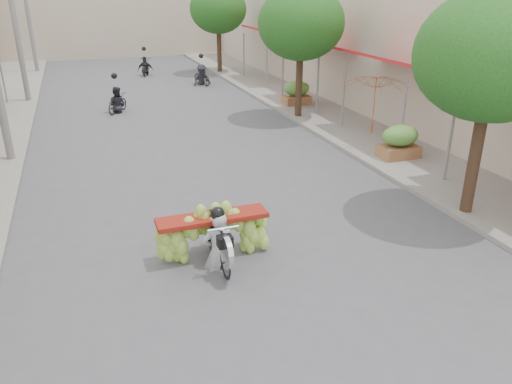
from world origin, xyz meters
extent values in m
plane|color=#4F4F54|center=(0.00, 0.00, 0.00)|extent=(120.00, 120.00, 0.00)
cube|color=gray|center=(7.00, 15.00, 0.06)|extent=(4.00, 60.00, 0.12)
cylinder|color=slate|center=(-6.30, 20.80, 1.27)|extent=(0.08, 0.08, 2.55)
cube|color=beige|center=(12.00, 14.00, 3.00)|extent=(8.00, 40.00, 6.00)
cylinder|color=slate|center=(6.30, 5.90, 1.27)|extent=(0.08, 0.08, 2.55)
cube|color=#AD1718|center=(7.12, 10.00, 2.75)|extent=(1.77, 4.20, 0.53)
cylinder|color=slate|center=(6.30, 8.10, 1.27)|extent=(0.08, 0.08, 2.55)
cylinder|color=slate|center=(6.30, 11.90, 1.27)|extent=(0.08, 0.08, 2.55)
cube|color=#AD1718|center=(7.12, 16.00, 2.75)|extent=(1.77, 4.20, 0.53)
cylinder|color=slate|center=(6.30, 14.10, 1.27)|extent=(0.08, 0.08, 2.55)
cylinder|color=slate|center=(6.30, 17.90, 1.27)|extent=(0.08, 0.08, 2.55)
cube|color=#AD1718|center=(7.12, 22.00, 2.75)|extent=(1.77, 4.20, 0.53)
cylinder|color=slate|center=(6.30, 20.10, 1.27)|extent=(0.08, 0.08, 2.55)
cylinder|color=slate|center=(6.30, 23.90, 1.27)|extent=(0.08, 0.08, 2.55)
cube|color=#BFAE97|center=(0.00, 38.00, 3.50)|extent=(20.00, 6.00, 7.00)
cylinder|color=slate|center=(-5.40, 21.00, 4.00)|extent=(0.24, 0.24, 8.00)
cylinder|color=slate|center=(-5.40, 30.00, 4.00)|extent=(0.24, 0.24, 8.00)
cylinder|color=#3A2719|center=(5.40, 4.00, 1.60)|extent=(0.28, 0.28, 3.20)
ellipsoid|color=#215B1A|center=(5.40, 4.00, 3.80)|extent=(3.40, 3.40, 2.90)
cylinder|color=#3A2719|center=(5.40, 14.00, 1.60)|extent=(0.28, 0.28, 3.20)
ellipsoid|color=#215B1A|center=(5.40, 14.00, 3.80)|extent=(3.40, 3.40, 2.90)
cylinder|color=#3A2719|center=(5.40, 26.00, 1.60)|extent=(0.28, 0.28, 3.20)
ellipsoid|color=#215B1A|center=(5.40, 26.00, 3.80)|extent=(3.40, 3.40, 2.90)
cube|color=brown|center=(6.20, 8.00, 0.37)|extent=(1.20, 0.80, 0.50)
ellipsoid|color=#549136|center=(6.20, 8.00, 0.95)|extent=(1.20, 0.88, 0.66)
cube|color=brown|center=(6.20, 16.00, 0.37)|extent=(1.20, 0.80, 0.50)
ellipsoid|color=#549136|center=(6.20, 16.00, 0.95)|extent=(1.20, 0.88, 0.66)
imported|color=black|center=(-0.91, 3.78, 0.54)|extent=(0.53, 1.83, 1.08)
cylinder|color=silver|center=(-0.91, 3.13, 0.62)|extent=(0.10, 0.66, 0.66)
cube|color=black|center=(-0.91, 3.23, 0.80)|extent=(0.28, 0.22, 0.22)
cylinder|color=silver|center=(-0.91, 3.33, 1.02)|extent=(0.60, 0.05, 0.05)
cube|color=maroon|center=(-0.91, 4.13, 0.88)|extent=(2.25, 0.55, 0.10)
imported|color=silver|center=(-0.91, 3.73, 1.19)|extent=(0.64, 0.48, 1.78)
sphere|color=black|center=(-0.91, 3.70, 2.05)|extent=(0.28, 0.28, 0.28)
imported|color=#A33915|center=(5.90, 9.13, 2.58)|extent=(2.72, 2.72, 1.95)
imported|color=white|center=(6.14, 16.24, 1.09)|extent=(1.11, 0.95, 1.94)
imported|color=black|center=(-1.61, 17.60, 0.40)|extent=(1.24, 1.50, 0.81)
imported|color=#222228|center=(-1.61, 17.60, 1.12)|extent=(0.93, 0.84, 1.65)
sphere|color=black|center=(-1.61, 17.60, 1.58)|extent=(0.26, 0.26, 0.26)
imported|color=black|center=(3.40, 22.53, 0.46)|extent=(0.92, 1.63, 0.92)
imported|color=#222228|center=(3.40, 22.53, 1.12)|extent=(1.18, 0.86, 1.65)
sphere|color=black|center=(3.40, 22.53, 1.58)|extent=(0.26, 0.26, 0.26)
imported|color=black|center=(0.91, 26.78, 0.49)|extent=(1.09, 1.85, 0.98)
imported|color=#222228|center=(0.91, 26.78, 1.12)|extent=(1.08, 0.78, 1.65)
sphere|color=black|center=(0.91, 26.78, 1.58)|extent=(0.26, 0.26, 0.26)
camera|label=1|loc=(-3.11, -4.68, 5.24)|focal=35.00mm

